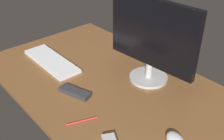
{
  "coord_description": "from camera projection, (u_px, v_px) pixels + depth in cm",
  "views": [
    {
      "loc": [
        89.62,
        -75.47,
        82.62
      ],
      "look_at": [
        -0.29,
        3.34,
        8.0
      ],
      "focal_mm": 43.89,
      "sensor_mm": 36.0,
      "label": 1
    }
  ],
  "objects": [
    {
      "name": "pen",
      "position": [
        82.0,
        121.0,
        1.17
      ],
      "size": [
        5.61,
        13.38,
        0.79
      ],
      "primitive_type": "cylinder",
      "rotation": [
        0.0,
        1.57,
        1.22
      ],
      "color": "red",
      "rests_on": "desk"
    },
    {
      "name": "desk",
      "position": [
        108.0,
        84.0,
        1.43
      ],
      "size": [
        140.0,
        84.0,
        2.0
      ],
      "primitive_type": "cube",
      "color": "brown",
      "rests_on": "ground"
    },
    {
      "name": "tv_remote",
      "position": [
        75.0,
        92.0,
        1.33
      ],
      "size": [
        17.13,
        9.58,
        2.33
      ],
      "primitive_type": "cube",
      "rotation": [
        0.0,
        0.0,
        0.3
      ],
      "color": "#2D2D33",
      "rests_on": "desk"
    },
    {
      "name": "monitor",
      "position": [
        152.0,
        38.0,
        1.33
      ],
      "size": [
        49.51,
        20.07,
        43.12
      ],
      "rotation": [
        0.0,
        0.0,
        0.08
      ],
      "color": "#B9B9B9",
      "rests_on": "desk"
    },
    {
      "name": "keyboard",
      "position": [
        51.0,
        61.0,
        1.59
      ],
      "size": [
        41.12,
        13.93,
        1.92
      ],
      "primitive_type": "cube",
      "rotation": [
        0.0,
        0.0,
        -0.01
      ],
      "color": "white",
      "rests_on": "desk"
    }
  ]
}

